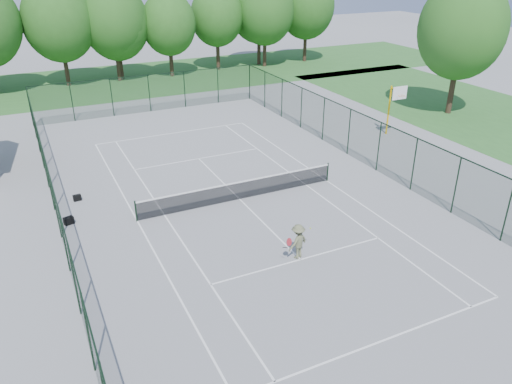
# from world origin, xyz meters

# --- Properties ---
(ground) EXTENTS (140.00, 140.00, 0.00)m
(ground) POSITION_xyz_m (0.00, 0.00, 0.00)
(ground) COLOR gray
(ground) RESTS_ON ground
(grass_far) EXTENTS (80.00, 16.00, 0.01)m
(grass_far) POSITION_xyz_m (0.00, 30.00, 0.01)
(grass_far) COLOR #377230
(grass_far) RESTS_ON ground
(grass_side) EXTENTS (14.00, 40.00, 0.01)m
(grass_side) POSITION_xyz_m (24.00, 4.00, 0.01)
(grass_side) COLOR #377230
(grass_side) RESTS_ON ground
(court_lines) EXTENTS (11.05, 23.85, 0.01)m
(court_lines) POSITION_xyz_m (0.00, 0.00, 0.00)
(court_lines) COLOR white
(court_lines) RESTS_ON ground
(tennis_net) EXTENTS (11.08, 0.08, 1.10)m
(tennis_net) POSITION_xyz_m (0.00, 0.00, 0.58)
(tennis_net) COLOR black
(tennis_net) RESTS_ON ground
(fence_enclosure) EXTENTS (18.05, 36.05, 3.02)m
(fence_enclosure) POSITION_xyz_m (0.00, 0.00, 1.56)
(fence_enclosure) COLOR #16321E
(fence_enclosure) RESTS_ON ground
(tree_line_far) EXTENTS (39.40, 6.40, 9.70)m
(tree_line_far) POSITION_xyz_m (0.00, 30.00, 5.99)
(tree_line_far) COLOR #3D291E
(tree_line_far) RESTS_ON ground
(basketball_goal) EXTENTS (1.20, 1.43, 3.65)m
(basketball_goal) POSITION_xyz_m (13.86, 4.59, 2.57)
(basketball_goal) COLOR #E3AF07
(basketball_goal) RESTS_ON ground
(tree_side) EXTENTS (6.60, 6.60, 10.45)m
(tree_side) POSITION_xyz_m (21.73, 7.00, 6.59)
(tree_side) COLOR #3D291E
(tree_side) RESTS_ON ground
(sports_bag_a) EXTENTS (0.52, 0.39, 0.37)m
(sports_bag_a) POSITION_xyz_m (-8.52, 1.15, 0.18)
(sports_bag_a) COLOR black
(sports_bag_a) RESTS_ON ground
(sports_bag_b) EXTENTS (0.42, 0.28, 0.31)m
(sports_bag_b) POSITION_xyz_m (-7.80, 3.60, 0.16)
(sports_bag_b) COLOR black
(sports_bag_b) RESTS_ON ground
(tennis_player) EXTENTS (1.75, 0.90, 1.58)m
(tennis_player) POSITION_xyz_m (-0.03, -6.17, 0.79)
(tennis_player) COLOR #676B4A
(tennis_player) RESTS_ON ground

